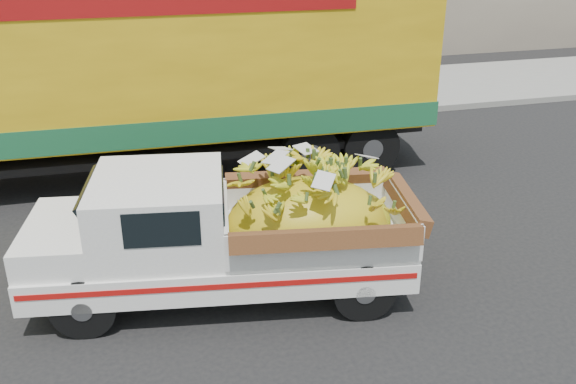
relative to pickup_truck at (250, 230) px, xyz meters
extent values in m
plane|color=black|center=(-1.28, 0.33, -0.91)|extent=(100.00, 100.00, 0.00)
cube|color=gray|center=(-1.28, 7.03, -0.84)|extent=(60.00, 0.25, 0.15)
cube|color=gray|center=(-1.28, 9.13, -0.84)|extent=(60.00, 4.00, 0.14)
cylinder|color=black|center=(-2.12, -0.42, -0.52)|extent=(0.81, 0.35, 0.78)
cylinder|color=black|center=(-1.89, 1.06, -0.52)|extent=(0.81, 0.35, 0.78)
cylinder|color=black|center=(1.23, -0.95, -0.52)|extent=(0.81, 0.35, 0.78)
cylinder|color=black|center=(1.46, 0.53, -0.52)|extent=(0.81, 0.35, 0.78)
cube|color=white|center=(-0.38, 0.06, -0.34)|extent=(5.05, 2.48, 0.40)
cube|color=#A50F0C|center=(-0.52, -0.81, -0.27)|extent=(4.68, 0.75, 0.07)
cube|color=silver|center=(-2.73, 0.43, -0.45)|extent=(0.37, 1.71, 0.14)
cube|color=white|center=(-2.34, 0.37, 0.04)|extent=(1.12, 1.76, 0.37)
cube|color=white|center=(-1.12, 0.18, 0.32)|extent=(1.84, 1.91, 0.93)
cube|color=black|center=(-1.15, -0.67, 0.50)|extent=(0.87, 0.15, 0.43)
cube|color=white|center=(0.84, -0.13, 0.12)|extent=(2.61, 2.10, 0.52)
ellipsoid|color=gold|center=(0.74, -0.12, 0.01)|extent=(2.33, 1.72, 1.32)
cylinder|color=black|center=(3.08, 3.48, -0.36)|extent=(1.11, 0.34, 1.10)
cylinder|color=black|center=(3.12, 5.48, -0.36)|extent=(1.11, 0.34, 1.10)
cylinder|color=black|center=(1.88, 3.50, -0.36)|extent=(1.11, 0.34, 1.10)
cylinder|color=black|center=(1.92, 5.50, -0.36)|extent=(1.11, 0.34, 1.10)
cube|color=black|center=(-1.60, 4.58, -0.13)|extent=(12.02, 1.26, 0.36)
cube|color=gold|center=(-1.60, 4.58, 1.47)|extent=(11.81, 2.75, 2.84)
cube|color=#195932|center=(-1.60, 4.58, 0.30)|extent=(11.87, 2.77, 0.45)
cube|color=maroon|center=(-1.62, 3.32, 2.44)|extent=(8.40, 0.20, 0.35)
camera|label=1|loc=(-1.45, -7.25, 3.82)|focal=40.00mm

